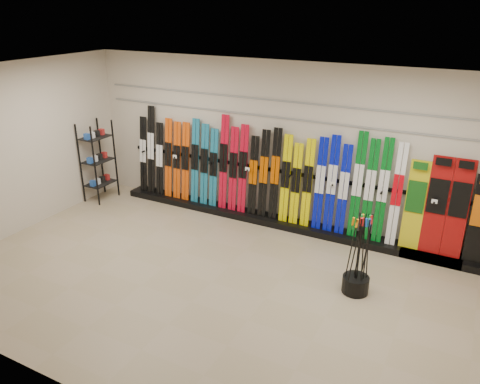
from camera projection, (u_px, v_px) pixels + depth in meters
The scene contains 12 objects.
floor at pixel (212, 282), 7.03m from camera, with size 8.00×8.00×0.00m, color tan.
back_wall at pixel (280, 145), 8.51m from camera, with size 8.00×8.00×0.00m, color beige.
left_wall at pixel (14, 150), 8.18m from camera, with size 5.00×5.00×0.00m, color beige.
ceiling at pixel (206, 80), 5.90m from camera, with size 8.00×8.00×0.00m, color silver.
ski_rack_base at pixel (284, 223), 8.78m from camera, with size 8.00×0.40×0.12m, color black.
skis at pixel (255, 172), 8.75m from camera, with size 5.37×0.21×1.84m.
snowboards at pixel (455, 212), 7.32m from camera, with size 1.58×0.24×1.59m.
accessory_rack at pixel (98, 161), 9.72m from camera, with size 0.40×0.60×1.67m, color black.
pole_bin at pixel (355, 284), 6.76m from camera, with size 0.38×0.38×0.25m, color black.
ski_poles at pixel (360, 255), 6.58m from camera, with size 0.34×0.35×1.18m.
slatwall_rail_0 at pixel (281, 118), 8.31m from camera, with size 7.60×0.02×0.03m, color gray.
slatwall_rail_1 at pixel (281, 101), 8.19m from camera, with size 7.60×0.02×0.03m, color gray.
Camera 1 is at (3.16, -5.11, 3.91)m, focal length 35.00 mm.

